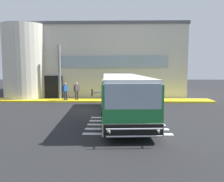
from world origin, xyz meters
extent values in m
cube|color=#232326|center=(0.00, 0.00, -0.01)|extent=(80.00, 90.00, 0.02)
cube|color=silver|center=(2.00, -6.00, 0.00)|extent=(4.40, 0.36, 0.01)
cube|color=silver|center=(2.00, -5.10, 0.00)|extent=(4.40, 0.36, 0.01)
cube|color=silver|center=(2.00, -4.20, 0.00)|extent=(4.40, 0.36, 0.01)
cube|color=silver|center=(2.00, -3.30, 0.00)|extent=(4.40, 0.36, 0.01)
cube|color=silver|center=(2.00, -2.40, 0.00)|extent=(4.40, 0.36, 0.01)
cube|color=beige|center=(0.00, 12.00, 3.75)|extent=(16.98, 12.00, 7.50)
cube|color=#56565B|center=(0.00, 12.00, 7.65)|extent=(17.18, 12.20, 0.30)
cylinder|color=beige|center=(-7.99, 6.50, 3.75)|extent=(4.40, 4.40, 7.50)
cube|color=black|center=(-4.99, 5.95, 1.20)|extent=(1.80, 0.16, 2.40)
cube|color=#8C9EAD|center=(1.00, 5.96, 3.80)|extent=(10.98, 0.10, 1.20)
cube|color=yellow|center=(0.00, 4.80, 0.07)|extent=(20.98, 2.00, 0.15)
cylinder|color=slate|center=(-4.20, 5.40, 2.78)|extent=(0.28, 0.28, 5.27)
cube|color=#1E7238|center=(1.84, -2.19, 1.42)|extent=(3.18, 10.80, 2.15)
cube|color=silver|center=(1.84, -2.19, 0.62)|extent=(3.22, 10.85, 0.55)
cube|color=silver|center=(1.84, -2.19, 2.60)|extent=(3.07, 10.60, 0.20)
cube|color=#8C9EAD|center=(2.15, -7.47, 2.02)|extent=(2.35, 0.26, 1.05)
cube|color=#8C9EAD|center=(3.11, -1.82, 1.92)|extent=(0.60, 9.46, 0.95)
cube|color=#8C9EAD|center=(0.52, -1.97, 1.92)|extent=(0.60, 9.46, 0.95)
cube|color=black|center=(2.15, -7.47, 2.38)|extent=(2.15, 0.23, 0.28)
cube|color=black|center=(2.16, -7.60, 0.63)|extent=(2.46, 0.34, 0.52)
sphere|color=beige|center=(3.18, -7.58, 0.65)|extent=(0.18, 0.18, 0.18)
sphere|color=beige|center=(1.13, -7.70, 0.65)|extent=(0.18, 0.18, 0.18)
cylinder|color=#B7B7BF|center=(0.64, -7.36, 2.17)|extent=(0.40, 0.07, 0.05)
cube|color=black|center=(0.44, -7.37, 2.17)|extent=(0.05, 0.20, 0.28)
cylinder|color=black|center=(3.22, -5.65, 0.50)|extent=(0.36, 1.02, 1.00)
cylinder|color=black|center=(0.87, -5.79, 0.50)|extent=(0.36, 1.02, 1.00)
cylinder|color=black|center=(2.88, 0.01, 0.50)|extent=(0.36, 1.02, 1.00)
cylinder|color=black|center=(0.54, -0.13, 0.50)|extent=(0.36, 1.02, 1.00)
cylinder|color=black|center=(2.80, 1.31, 0.50)|extent=(0.36, 1.02, 1.00)
cylinder|color=black|center=(0.46, 1.17, 0.50)|extent=(0.36, 1.02, 1.00)
cylinder|color=#B7B7BF|center=(2.18, -7.97, 0.50)|extent=(2.25, 0.19, 0.06)
cylinder|color=#B7B7BF|center=(2.18, -7.97, 0.80)|extent=(2.25, 0.19, 0.06)
cylinder|color=#B7B7BF|center=(3.14, -7.71, 0.65)|extent=(0.08, 0.50, 0.05)
cylinder|color=#B7B7BF|center=(1.19, -7.83, 0.65)|extent=(0.08, 0.50, 0.05)
cylinder|color=#1E2338|center=(-3.32, 4.34, 0.57)|extent=(0.15, 0.15, 0.85)
cylinder|color=#1E2338|center=(-3.48, 4.21, 0.57)|extent=(0.15, 0.15, 0.85)
cube|color=#2659A5|center=(-3.40, 4.27, 1.29)|extent=(0.43, 0.42, 0.58)
sphere|color=tan|center=(-3.40, 4.27, 1.71)|extent=(0.23, 0.23, 0.23)
cylinder|color=#2659A5|center=(-3.21, 4.44, 1.24)|extent=(0.09, 0.09, 0.55)
cylinder|color=#2659A5|center=(-3.59, 4.11, 1.24)|extent=(0.09, 0.09, 0.55)
cylinder|color=#2D2D33|center=(-2.30, 4.62, 0.57)|extent=(0.15, 0.15, 0.85)
cylinder|color=#2D2D33|center=(-2.47, 4.51, 0.57)|extent=(0.15, 0.15, 0.85)
cube|color=#4C4751|center=(-2.39, 4.57, 1.29)|extent=(0.44, 0.40, 0.58)
sphere|color=tan|center=(-2.39, 4.57, 1.71)|extent=(0.23, 0.23, 0.23)
cylinder|color=#4C4751|center=(-2.18, 4.71, 1.24)|extent=(0.09, 0.09, 0.55)
cylinder|color=#4C4751|center=(-2.59, 4.43, 1.24)|extent=(0.09, 0.09, 0.55)
cylinder|color=yellow|center=(2.15, 3.60, 0.45)|extent=(0.18, 0.18, 0.90)
camera|label=1|loc=(1.50, -16.66, 3.20)|focal=36.10mm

